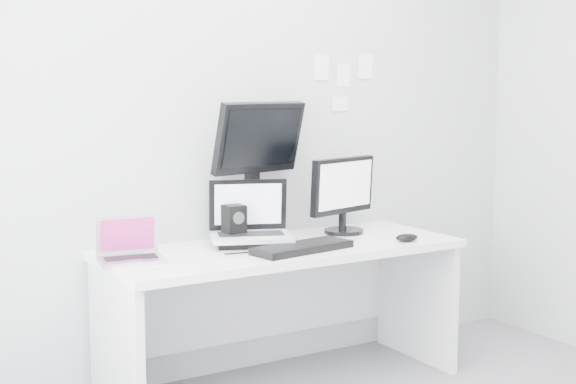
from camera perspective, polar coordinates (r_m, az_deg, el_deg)
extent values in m
plane|color=#B4B6B8|center=(4.24, -2.82, 5.23)|extent=(3.60, 0.00, 3.60)
cube|color=white|center=(4.10, -0.39, -8.83)|extent=(1.80, 0.70, 0.73)
cube|color=silver|center=(3.68, -11.08, -3.27)|extent=(0.32, 0.26, 0.21)
cube|color=black|center=(4.05, -3.84, -2.30)|extent=(0.11, 0.11, 0.20)
cube|color=silver|center=(3.98, -2.64, -1.48)|extent=(0.48, 0.43, 0.33)
cube|color=black|center=(4.12, -2.26, 1.62)|extent=(0.57, 0.31, 0.73)
cube|color=black|center=(4.32, 3.99, -0.16)|extent=(0.50, 0.33, 0.42)
cube|color=black|center=(3.87, 1.02, -3.96)|extent=(0.54, 0.26, 0.03)
ellipsoid|color=black|center=(4.15, 8.41, -3.21)|extent=(0.13, 0.09, 0.04)
cube|color=white|center=(4.46, 2.36, 8.81)|extent=(0.10, 0.00, 0.14)
cube|color=white|center=(4.55, 3.95, 8.27)|extent=(0.09, 0.00, 0.13)
cube|color=white|center=(4.64, 5.50, 8.85)|extent=(0.10, 0.00, 0.14)
cube|color=white|center=(4.54, 3.72, 6.25)|extent=(0.11, 0.00, 0.08)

